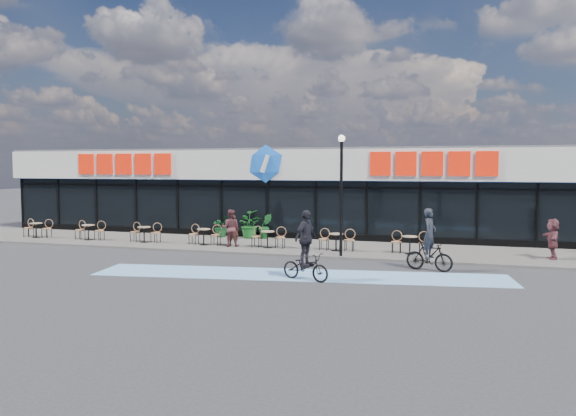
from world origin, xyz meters
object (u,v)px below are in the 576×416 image
(bistro_set_0, at_px, (37,228))
(potted_plant_mid, at_px, (248,224))
(potted_plant_left, at_px, (222,226))
(patron_right, at_px, (231,228))
(potted_plant_right, at_px, (265,226))
(cyclist_b, at_px, (429,248))
(lamp_post, at_px, (341,184))
(pedestrian_a, at_px, (553,239))
(cyclist_a, at_px, (306,253))
(patron_left, at_px, (233,230))

(bistro_set_0, distance_m, potted_plant_mid, 10.65)
(potted_plant_left, height_order, patron_right, patron_right)
(potted_plant_right, xyz_separation_m, cyclist_b, (8.18, -6.05, 0.10))
(lamp_post, xyz_separation_m, pedestrian_a, (7.99, 1.60, -2.10))
(pedestrian_a, bearing_deg, cyclist_a, -57.80)
(potted_plant_right, height_order, cyclist_b, cyclist_b)
(pedestrian_a, relative_size, cyclist_b, 0.71)
(bistro_set_0, xyz_separation_m, pedestrian_a, (23.80, 0.21, 0.33))
(lamp_post, relative_size, patron_right, 2.89)
(potted_plant_left, distance_m, potted_plant_mid, 1.46)
(potted_plant_mid, xyz_separation_m, cyclist_b, (9.05, -5.94, 0.03))
(bistro_set_0, height_order, patron_left, patron_left)
(lamp_post, xyz_separation_m, cyclist_b, (3.51, -1.75, -2.17))
(cyclist_a, xyz_separation_m, cyclist_b, (3.75, 2.86, -0.09))
(patron_left, height_order, cyclist_b, cyclist_b)
(potted_plant_right, relative_size, cyclist_b, 0.55)
(potted_plant_right, xyz_separation_m, patron_left, (-0.57, -2.85, 0.11))
(lamp_post, bearing_deg, patron_right, 167.31)
(lamp_post, bearing_deg, patron_left, 164.38)
(lamp_post, relative_size, cyclist_a, 2.11)
(patron_left, bearing_deg, potted_plant_right, -115.55)
(bistro_set_0, height_order, potted_plant_right, potted_plant_right)
(potted_plant_left, distance_m, patron_left, 3.28)
(cyclist_a, bearing_deg, patron_left, 129.47)
(lamp_post, distance_m, bistro_set_0, 16.06)
(potted_plant_mid, xyz_separation_m, potted_plant_right, (0.87, 0.12, -0.07))
(patron_left, xyz_separation_m, cyclist_a, (5.00, -6.07, 0.08))
(bistro_set_0, distance_m, potted_plant_right, 11.52)
(potted_plant_right, relative_size, patron_right, 0.73)
(bistro_set_0, relative_size, pedestrian_a, 0.98)
(cyclist_b, bearing_deg, patron_left, 159.86)
(pedestrian_a, bearing_deg, bistro_set_0, -94.32)
(bistro_set_0, distance_m, pedestrian_a, 23.80)
(cyclist_b, bearing_deg, lamp_post, 153.56)
(potted_plant_right, distance_m, patron_right, 3.19)
(potted_plant_mid, distance_m, cyclist_a, 10.28)
(pedestrian_a, bearing_deg, potted_plant_mid, -105.70)
(potted_plant_left, distance_m, cyclist_b, 12.09)
(cyclist_a, bearing_deg, potted_plant_right, 116.43)
(cyclist_b, bearing_deg, bistro_set_0, 170.81)
(patron_right, xyz_separation_m, cyclist_a, (5.00, -5.79, -0.03))
(patron_right, distance_m, cyclist_a, 7.65)
(patron_right, distance_m, pedestrian_a, 13.23)
(pedestrian_a, bearing_deg, cyclist_b, -58.09)
(patron_right, height_order, cyclist_a, cyclist_a)
(lamp_post, bearing_deg, bistro_set_0, 175.00)
(lamp_post, relative_size, patron_left, 3.36)
(potted_plant_mid, height_order, cyclist_a, cyclist_a)
(patron_right, relative_size, cyclist_a, 0.73)
(lamp_post, bearing_deg, cyclist_a, -92.97)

